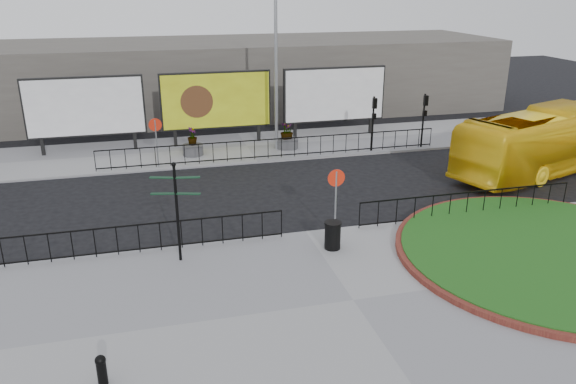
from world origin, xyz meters
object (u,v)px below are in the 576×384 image
object	(u,v)px
billboard_mid	(216,101)
lamp_post	(276,63)
bus	(549,140)
bollard	(101,369)
litter_bin	(333,235)
planter_c	(289,141)
planter_a	(193,146)
planter_b	(285,139)
fingerpost_sign	(176,202)

from	to	relation	value
billboard_mid	lamp_post	xyz separation A→B (m)	(3.01, -1.97, 2.23)
bus	bollard	bearing A→B (deg)	99.37
litter_bin	planter_c	bearing A→B (deg)	82.32
billboard_mid	bollard	distance (m)	20.78
billboard_mid	planter_c	distance (m)	4.66
planter_a	planter_c	bearing A→B (deg)	0.00
bus	planter_b	size ratio (longest dim) A/B	7.75
billboard_mid	planter_b	bearing A→B (deg)	-29.39
planter_a	planter_c	size ratio (longest dim) A/B	1.09
lamp_post	bollard	xyz separation A→B (m)	(-8.40, -17.99, -4.28)
lamp_post	planter_c	bearing A→B (deg)	-0.00
planter_b	bollard	bearing A→B (deg)	-116.31
fingerpost_sign	bus	distance (m)	19.05
planter_b	planter_c	world-z (taller)	planter_b
billboard_mid	bus	xyz separation A→B (m)	(15.07, -8.78, -1.01)
fingerpost_sign	litter_bin	world-z (taller)	fingerpost_sign
planter_c	planter_b	bearing A→B (deg)	180.00
litter_bin	planter_c	size ratio (longest dim) A/B	0.71
litter_bin	lamp_post	bearing A→B (deg)	85.43
billboard_mid	planter_a	distance (m)	3.23
bus	planter_a	size ratio (longest dim) A/B	7.52
lamp_post	planter_a	bearing A→B (deg)	-180.00
bollard	fingerpost_sign	bearing A→B (deg)	69.28
lamp_post	bus	size ratio (longest dim) A/B	0.81
litter_bin	bus	size ratio (longest dim) A/B	0.09
lamp_post	planter_c	xyz separation A→B (m)	(0.69, -0.00, -4.27)
litter_bin	planter_b	xyz separation A→B (m)	(1.50, 12.60, 0.02)
fingerpost_sign	planter_a	xyz separation A→B (m)	(1.58, 12.17, -1.57)
lamp_post	bollard	size ratio (longest dim) A/B	11.87
planter_a	planter_c	distance (m)	5.31
billboard_mid	fingerpost_sign	world-z (taller)	billboard_mid
planter_b	fingerpost_sign	bearing A→B (deg)	-118.82
litter_bin	bollard	bearing A→B (deg)	-143.92
planter_a	fingerpost_sign	bearing A→B (deg)	-97.40
litter_bin	planter_a	xyz separation A→B (m)	(-3.61, 12.60, -0.00)
fingerpost_sign	bus	size ratio (longest dim) A/B	0.30
lamp_post	bollard	bearing A→B (deg)	-115.04
bus	planter_c	distance (m)	13.29
bollard	litter_bin	world-z (taller)	litter_bin
fingerpost_sign	planter_a	distance (m)	12.37
bollard	planter_b	bearing A→B (deg)	63.69
bollard	planter_a	distance (m)	18.39
fingerpost_sign	litter_bin	size ratio (longest dim) A/B	3.45
planter_a	planter_b	distance (m)	5.11
planter_c	bus	bearing A→B (deg)	-30.90
litter_bin	billboard_mid	bearing A→B (deg)	97.81
bollard	litter_bin	distance (m)	9.15
billboard_mid	lamp_post	bearing A→B (deg)	-33.25
billboard_mid	bus	size ratio (longest dim) A/B	0.54
planter_a	lamp_post	bearing A→B (deg)	0.00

